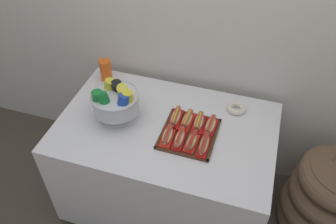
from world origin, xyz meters
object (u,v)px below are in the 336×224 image
object	(u,v)px
hot_dog_0	(167,136)
hot_dog_3	(204,145)
hot_dog_7	(210,125)
buffet_table	(166,164)
hot_dog_1	(179,139)
hot_dog_5	(187,120)
donut	(236,108)
hot_dog_4	(176,117)
hot_dog_6	(199,123)
hot_dog_2	(192,142)
cup_stack	(106,71)
floor_vase	(328,200)
serving_tray	(189,134)
punch_bowl	(116,101)

from	to	relation	value
hot_dog_0	hot_dog_3	size ratio (longest dim) A/B	0.92
hot_dog_7	hot_dog_3	bearing A→B (deg)	-90.73
buffet_table	hot_dog_1	xyz separation A→B (m)	(0.12, -0.11, 0.41)
buffet_table	hot_dog_5	size ratio (longest dim) A/B	8.07
hot_dog_0	donut	world-z (taller)	hot_dog_0
hot_dog_4	hot_dog_6	distance (m)	0.15
hot_dog_2	cup_stack	world-z (taller)	cup_stack
hot_dog_4	buffet_table	bearing A→B (deg)	-129.43
hot_dog_1	hot_dog_6	world-z (taller)	hot_dog_6
hot_dog_6	buffet_table	bearing A→B (deg)	-164.25
buffet_table	hot_dog_2	distance (m)	0.47
hot_dog_1	hot_dog_5	xyz separation A→B (m)	(0.00, 0.16, 0.00)
hot_dog_0	hot_dog_2	xyz separation A→B (m)	(0.15, -0.00, -0.00)
hot_dog_0	hot_dog_5	xyz separation A→B (m)	(0.08, 0.16, 0.00)
floor_vase	donut	world-z (taller)	floor_vase
hot_dog_4	hot_dog_5	distance (m)	0.08
serving_tray	hot_dog_2	xyz separation A→B (m)	(0.04, -0.08, 0.03)
buffet_table	hot_dog_6	xyz separation A→B (m)	(0.20, 0.06, 0.42)
hot_dog_6	cup_stack	world-z (taller)	cup_stack
hot_dog_2	hot_dog_7	distance (m)	0.18
hot_dog_1	hot_dog_5	size ratio (longest dim) A/B	0.97
hot_dog_1	hot_dog_7	size ratio (longest dim) A/B	1.03
hot_dog_3	punch_bowl	size ratio (longest dim) A/B	0.60
hot_dog_5	hot_dog_6	xyz separation A→B (m)	(0.07, -0.00, 0.00)
floor_vase	serving_tray	size ratio (longest dim) A/B	3.23
serving_tray	hot_dog_7	bearing A→B (deg)	35.53
hot_dog_4	hot_dog_5	size ratio (longest dim) A/B	1.09
serving_tray	hot_dog_4	xyz separation A→B (m)	(-0.11, 0.08, 0.03)
hot_dog_4	hot_dog_7	bearing A→B (deg)	-0.73
hot_dog_4	punch_bowl	size ratio (longest dim) A/B	0.61
hot_dog_5	hot_dog_7	xyz separation A→B (m)	(0.15, -0.00, -0.00)
serving_tray	hot_dog_1	size ratio (longest dim) A/B	2.20
punch_bowl	cup_stack	world-z (taller)	punch_bowl
hot_dog_5	hot_dog_6	distance (m)	0.08
hot_dog_2	buffet_table	bearing A→B (deg)	150.74
punch_bowl	serving_tray	bearing A→B (deg)	-1.11
buffet_table	cup_stack	xyz separation A→B (m)	(-0.55, 0.31, 0.47)
floor_vase	hot_dog_1	bearing A→B (deg)	-167.01
cup_stack	donut	xyz separation A→B (m)	(0.95, -0.04, -0.07)
hot_dog_6	cup_stack	bearing A→B (deg)	160.84
punch_bowl	donut	xyz separation A→B (m)	(0.72, 0.30, -0.12)
punch_bowl	cup_stack	size ratio (longest dim) A/B	1.77
hot_dog_4	floor_vase	bearing A→B (deg)	3.45
floor_vase	hot_dog_2	xyz separation A→B (m)	(-0.92, -0.23, 0.53)
hot_dog_3	cup_stack	size ratio (longest dim) A/B	1.06
floor_vase	cup_stack	bearing A→B (deg)	173.42
buffet_table	hot_dog_4	world-z (taller)	hot_dog_4
hot_dog_4	cup_stack	bearing A→B (deg)	156.65
floor_vase	hot_dog_2	distance (m)	1.09
hot_dog_0	hot_dog_2	bearing A→B (deg)	-0.73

